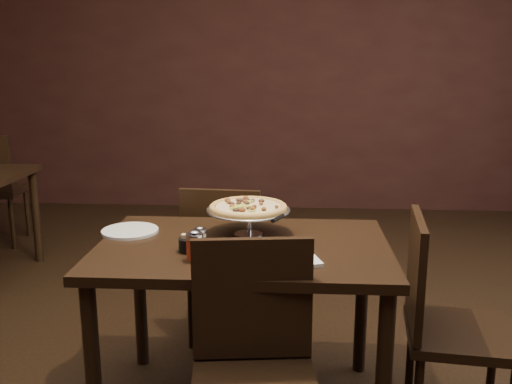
{
  "coord_description": "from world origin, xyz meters",
  "views": [
    {
      "loc": [
        0.25,
        -2.22,
        1.5
      ],
      "look_at": [
        0.1,
        0.06,
        0.96
      ],
      "focal_mm": 40.0,
      "sensor_mm": 36.0,
      "label": 1
    }
  ],
  "objects": [
    {
      "name": "chair_far",
      "position": [
        -0.1,
        0.6,
        0.48
      ],
      "size": [
        0.43,
        0.43,
        0.87
      ],
      "rotation": [
        0.0,
        0.0,
        3.07
      ],
      "color": "black",
      "rests_on": "ground"
    },
    {
      "name": "plate_near",
      "position": [
        0.15,
        -0.24,
        0.76
      ],
      "size": [
        0.28,
        0.28,
        0.01
      ],
      "primitive_type": "cylinder",
      "color": "silver",
      "rests_on": "dining_table"
    },
    {
      "name": "room",
      "position": [
        0.06,
        0.03,
        1.4
      ],
      "size": [
        6.04,
        7.04,
        2.84
      ],
      "color": "black",
      "rests_on": "ground"
    },
    {
      "name": "packet_caddy",
      "position": [
        -0.15,
        -0.09,
        0.78
      ],
      "size": [
        0.09,
        0.09,
        0.07
      ],
      "rotation": [
        0.0,
        0.0,
        -0.13
      ],
      "color": "black",
      "rests_on": "dining_table"
    },
    {
      "name": "serving_spatula",
      "position": [
        0.19,
        -0.01,
        0.87
      ],
      "size": [
        0.13,
        0.13,
        0.02
      ],
      "rotation": [
        0.0,
        0.0,
        -0.36
      ],
      "color": "#BCBBC2",
      "rests_on": "pizza_stand"
    },
    {
      "name": "chair_near",
      "position": [
        0.13,
        -0.49,
        0.49
      ],
      "size": [
        0.47,
        0.47,
        0.9
      ],
      "rotation": [
        0.0,
        0.0,
        0.12
      ],
      "color": "black",
      "rests_on": "ground"
    },
    {
      "name": "napkin_stack",
      "position": [
        0.28,
        -0.19,
        0.76
      ],
      "size": [
        0.18,
        0.18,
        0.02
      ],
      "primitive_type": "cube",
      "rotation": [
        0.0,
        0.0,
        0.3
      ],
      "color": "silver",
      "rests_on": "dining_table"
    },
    {
      "name": "pepper_flake_shaker",
      "position": [
        -0.12,
        -0.19,
        0.81
      ],
      "size": [
        0.07,
        0.07,
        0.12
      ],
      "color": "maroon",
      "rests_on": "dining_table"
    },
    {
      "name": "pizza_stand",
      "position": [
        0.06,
        0.14,
        0.87
      ],
      "size": [
        0.36,
        0.36,
        0.15
      ],
      "color": "#BCBBC2",
      "rests_on": "dining_table"
    },
    {
      "name": "parmesan_shaker",
      "position": [
        -0.12,
        -0.06,
        0.8
      ],
      "size": [
        0.05,
        0.05,
        0.09
      ],
      "color": "beige",
      "rests_on": "dining_table"
    },
    {
      "name": "plate_left",
      "position": [
        -0.46,
        0.15,
        0.76
      ],
      "size": [
        0.25,
        0.25,
        0.01
      ],
      "primitive_type": "cylinder",
      "color": "silver",
      "rests_on": "dining_table"
    },
    {
      "name": "dining_table",
      "position": [
        0.05,
        0.01,
        0.65
      ],
      "size": [
        1.21,
        0.81,
        0.75
      ],
      "rotation": [
        0.0,
        0.0,
        0.0
      ],
      "color": "black",
      "rests_on": "ground"
    },
    {
      "name": "chair_side",
      "position": [
        0.86,
        -0.08,
        0.49
      ],
      "size": [
        0.47,
        0.47,
        0.9
      ],
      "rotation": [
        0.0,
        0.0,
        1.46
      ],
      "color": "black",
      "rests_on": "ground"
    }
  ]
}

